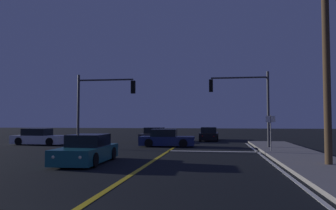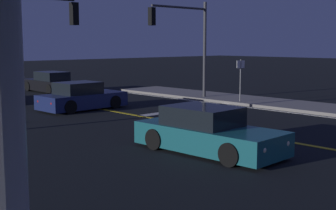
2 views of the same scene
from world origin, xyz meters
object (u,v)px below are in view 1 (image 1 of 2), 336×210
at_px(car_side_waiting_black, 209,135).
at_px(utility_pole_right, 326,52).
at_px(street_sign_corner, 271,127).
at_px(traffic_signal_far_left, 100,99).
at_px(car_mid_block_navy, 167,139).
at_px(car_far_approaching_charcoal, 154,135).
at_px(car_distant_tail_white, 39,138).
at_px(car_following_oncoming_teal, 87,150).
at_px(traffic_signal_near_right, 246,97).

height_order(car_side_waiting_black, utility_pole_right, utility_pole_right).
relative_size(car_side_waiting_black, street_sign_corner, 2.03).
bearing_deg(traffic_signal_far_left, car_side_waiting_black, 55.73).
relative_size(car_mid_block_navy, car_far_approaching_charcoal, 0.98).
relative_size(car_distant_tail_white, utility_pole_right, 0.47).
xyz_separation_m(car_distant_tail_white, street_sign_corner, (17.83, -4.26, 1.00)).
bearing_deg(car_following_oncoming_teal, car_far_approaching_charcoal, -92.71).
distance_m(car_distant_tail_white, street_sign_corner, 18.36).
distance_m(car_mid_block_navy, car_following_oncoming_teal, 10.39).
distance_m(traffic_signal_near_right, street_sign_corner, 3.72).
height_order(car_mid_block_navy, traffic_signal_far_left, traffic_signal_far_left).
bearing_deg(car_mid_block_navy, utility_pole_right, 38.24).
relative_size(car_distant_tail_white, car_far_approaching_charcoal, 1.05).
bearing_deg(car_far_approaching_charcoal, utility_pole_right, 126.14).
height_order(car_distant_tail_white, car_far_approaching_charcoal, same).
bearing_deg(street_sign_corner, car_distant_tail_white, 166.55).
bearing_deg(traffic_signal_far_left, car_far_approaching_charcoal, 74.50).
height_order(car_far_approaching_charcoal, traffic_signal_near_right, traffic_signal_near_right).
height_order(car_following_oncoming_teal, utility_pole_right, utility_pole_right).
xyz_separation_m(traffic_signal_near_right, utility_pole_right, (2.65, -8.91, 1.27)).
xyz_separation_m(car_side_waiting_black, street_sign_corner, (4.08, -12.41, 1.00)).
bearing_deg(car_distant_tail_white, street_sign_corner, 79.36).
height_order(car_distant_tail_white, traffic_signal_near_right, traffic_signal_near_right).
xyz_separation_m(car_mid_block_navy, traffic_signal_far_left, (-4.44, -2.66, 3.00)).
bearing_deg(car_mid_block_navy, car_far_approaching_charcoal, -161.71).
distance_m(car_following_oncoming_teal, traffic_signal_near_right, 12.45).
bearing_deg(car_far_approaching_charcoal, car_distant_tail_white, 35.30).
distance_m(car_side_waiting_black, street_sign_corner, 13.11).
bearing_deg(street_sign_corner, traffic_signal_near_right, 114.11).
bearing_deg(traffic_signal_near_right, traffic_signal_far_left, 7.72).
distance_m(car_mid_block_navy, traffic_signal_near_right, 6.78).
relative_size(car_side_waiting_black, traffic_signal_far_left, 0.90).
relative_size(traffic_signal_far_left, street_sign_corner, 2.26).
xyz_separation_m(car_following_oncoming_teal, car_far_approaching_charcoal, (0.17, 15.90, -0.00)).
xyz_separation_m(utility_pole_right, street_sign_corner, (-1.40, 6.11, -3.37)).
relative_size(car_side_waiting_black, traffic_signal_near_right, 0.87).
xyz_separation_m(car_far_approaching_charcoal, traffic_signal_near_right, (8.00, -7.02, 3.10)).
relative_size(traffic_signal_near_right, traffic_signal_far_left, 1.03).
bearing_deg(utility_pole_right, car_following_oncoming_teal, 179.81).
relative_size(car_far_approaching_charcoal, traffic_signal_far_left, 0.81).
bearing_deg(utility_pole_right, street_sign_corner, 102.90).
distance_m(car_distant_tail_white, traffic_signal_near_right, 16.92).
xyz_separation_m(car_far_approaching_charcoal, street_sign_corner, (9.25, -9.82, 1.00)).
bearing_deg(street_sign_corner, traffic_signal_far_left, 173.11).
height_order(car_mid_block_navy, traffic_signal_near_right, traffic_signal_near_right).
xyz_separation_m(car_distant_tail_white, traffic_signal_near_right, (16.57, -1.46, 3.10)).
relative_size(traffic_signal_far_left, utility_pole_right, 0.56).
xyz_separation_m(traffic_signal_near_right, traffic_signal_far_left, (-10.33, -1.40, -0.10)).
height_order(traffic_signal_near_right, traffic_signal_far_left, traffic_signal_near_right).
distance_m(car_far_approaching_charcoal, traffic_signal_near_right, 11.08).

